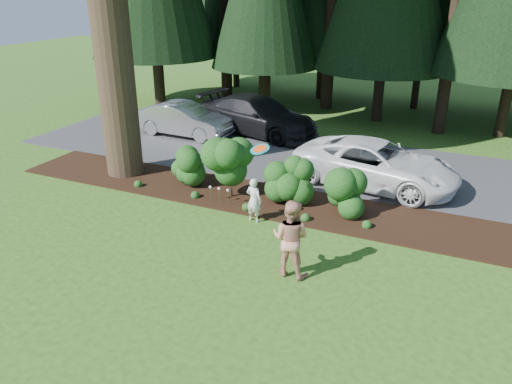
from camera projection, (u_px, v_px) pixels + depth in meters
ground at (187, 241)px, 13.17m from camera, size 80.00×80.00×0.00m
mulch_bed at (240, 195)px, 15.89m from camera, size 16.00×2.50×0.05m
driveway at (288, 156)px, 19.46m from camera, size 22.00×6.00×0.03m
shrub_row at (261, 177)px, 15.20m from camera, size 6.53×1.60×1.61m
lily_cluster at (219, 189)px, 15.10m from camera, size 0.69×0.09×0.57m
car_silver_wagon at (184, 120)px, 21.71m from camera, size 4.36×1.66×1.42m
car_white_suv at (376, 164)px, 16.36m from camera, size 5.66×3.21×1.49m
car_dark_suv at (258, 116)px, 21.94m from camera, size 5.99×3.47×1.63m
child at (254, 200)px, 14.00m from camera, size 0.51×0.37×1.30m
adult at (291, 238)px, 11.34m from camera, size 0.93×0.74×1.86m
frisbee at (260, 149)px, 13.26m from camera, size 0.55×0.52×0.24m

